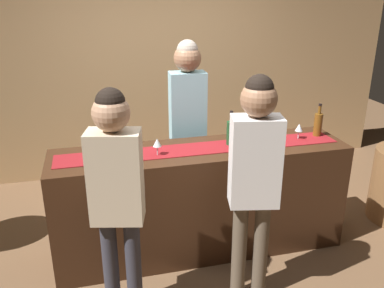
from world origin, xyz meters
The scene contains 11 objects.
ground_plane centered at (0.00, 0.00, 0.00)m, with size 10.00×10.00×0.00m, color brown.
back_wall centered at (0.00, 1.90, 1.45)m, with size 6.00×0.12×2.90m, color tan.
bar_counter centered at (0.00, 0.00, 0.49)m, with size 2.52×0.60×0.97m, color #3D2314.
counter_runner_cloth centered at (0.00, 0.00, 0.98)m, with size 2.39×0.28×0.01m, color maroon.
wine_bottle_green centered at (0.27, 0.03, 1.09)m, with size 0.07×0.07×0.30m.
wine_bottle_amber centered at (1.11, 0.05, 1.09)m, with size 0.07×0.07×0.30m.
wine_glass_near_customer centered at (-0.38, -0.06, 1.08)m, with size 0.07×0.07×0.14m.
wine_glass_mid_counter centered at (0.90, 0.01, 1.08)m, with size 0.07×0.07×0.14m.
bartender centered at (0.02, 0.58, 1.13)m, with size 0.35×0.25×1.81m.
customer_sipping centered at (0.19, -0.70, 1.07)m, with size 0.37×0.27×1.73m.
customer_browsing centered at (-0.75, -0.66, 1.04)m, with size 0.38×0.27×1.68m.
Camera 1 is at (-0.86, -3.07, 2.22)m, focal length 38.11 mm.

